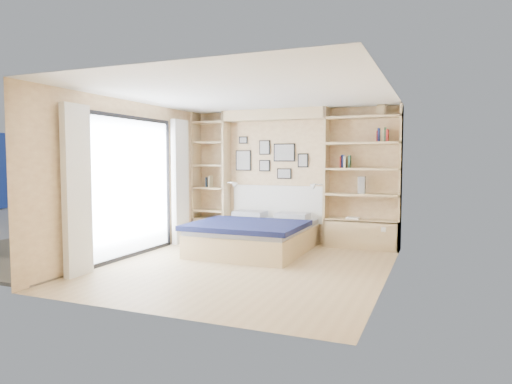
% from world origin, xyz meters
% --- Properties ---
extents(ground, '(4.50, 4.50, 0.00)m').
position_xyz_m(ground, '(0.00, 0.00, 0.00)').
color(ground, tan).
rests_on(ground, ground).
extents(room_shell, '(4.50, 4.50, 4.50)m').
position_xyz_m(room_shell, '(-0.39, 1.52, 1.08)').
color(room_shell, beige).
rests_on(room_shell, ground).
extents(bed, '(1.80, 2.21, 1.07)m').
position_xyz_m(bed, '(-0.30, 1.15, 0.28)').
color(bed, tan).
rests_on(bed, ground).
extents(photo_gallery, '(1.48, 0.02, 0.82)m').
position_xyz_m(photo_gallery, '(-0.45, 2.22, 1.60)').
color(photo_gallery, black).
rests_on(photo_gallery, ground).
extents(reading_lamps, '(1.92, 0.12, 0.15)m').
position_xyz_m(reading_lamps, '(-0.30, 2.00, 1.10)').
color(reading_lamps, silver).
rests_on(reading_lamps, ground).
extents(shelf_decor, '(3.50, 0.23, 2.03)m').
position_xyz_m(shelf_decor, '(1.06, 2.07, 1.68)').
color(shelf_decor, '#A51E1E').
rests_on(shelf_decor, ground).
extents(deck, '(3.20, 4.00, 0.05)m').
position_xyz_m(deck, '(-3.60, 0.00, 0.00)').
color(deck, brown).
rests_on(deck, ground).
extents(deck_chair, '(0.60, 0.90, 0.85)m').
position_xyz_m(deck_chair, '(-3.40, -0.32, 0.41)').
color(deck_chair, tan).
rests_on(deck_chair, ground).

